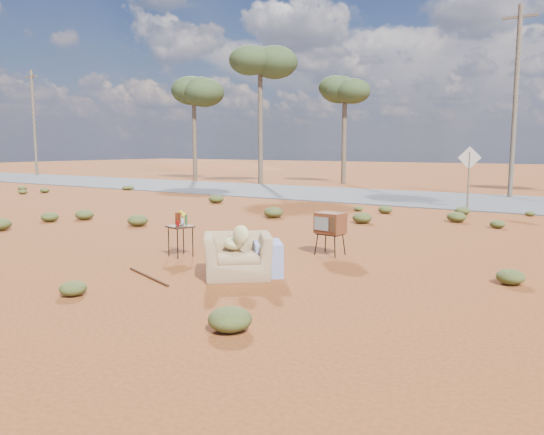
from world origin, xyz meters
The scene contains 14 objects.
ground centered at (0.00, 0.00, 0.00)m, with size 140.00×140.00×0.00m, color #97431E.
highway centered at (0.00, 15.00, 0.02)m, with size 140.00×7.00×0.04m, color #565659.
dirt_mound centered at (-30.00, 34.00, 0.00)m, with size 26.00×18.00×2.00m, color #994725.
armchair centered at (0.65, -0.07, 0.45)m, with size 1.39×1.45×0.96m.
tv_unit centered at (1.06, 2.31, 0.64)m, with size 0.57×0.49×0.86m.
side_table centered at (-1.38, 0.61, 0.64)m, with size 0.53×0.53×0.88m.
rusty_bar centered at (-0.62, -1.02, 0.02)m, with size 0.04×0.04×1.50m, color #4F2B15.
road_sign centered at (1.50, 12.00, 1.50)m, with size 0.78×0.06×2.19m.
eucalyptus_far_left centered at (-18.00, 20.00, 5.94)m, with size 3.20×3.20×7.10m.
eucalyptus_left centered at (-12.00, 19.00, 6.92)m, with size 3.20×3.20×8.10m.
eucalyptus_near_left centered at (-8.00, 22.00, 5.45)m, with size 3.20×3.20×6.60m.
utility_pole_west centered at (-32.00, 17.50, 4.15)m, with size 1.40×0.20×8.00m.
utility_pole_center centered at (2.00, 17.50, 4.15)m, with size 1.40×0.20×8.00m.
scrub_patch centered at (-0.82, 4.41, 0.14)m, with size 17.49×8.07×0.33m.
Camera 1 is at (5.79, -7.10, 2.14)m, focal length 35.00 mm.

